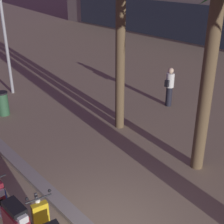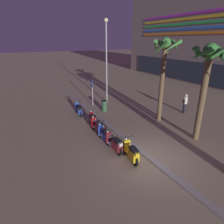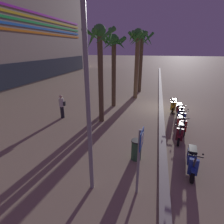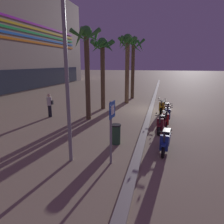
# 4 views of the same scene
# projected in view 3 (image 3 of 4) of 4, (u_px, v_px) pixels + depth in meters

# --- Properties ---
(ground_plane) EXTENTS (200.00, 200.00, 0.00)m
(ground_plane) POSITION_uv_depth(u_px,v_px,m) (160.00, 108.00, 14.59)
(ground_plane) COLOR #9E896B
(curb_strip) EXTENTS (60.00, 0.36, 0.12)m
(curb_strip) POSITION_uv_depth(u_px,v_px,m) (161.00, 107.00, 14.55)
(curb_strip) COLOR gray
(curb_strip) RESTS_ON ground
(scooter_blue_gap_after_mid) EXTENTS (1.79, 0.58, 1.17)m
(scooter_blue_gap_after_mid) POSITION_uv_depth(u_px,v_px,m) (192.00, 160.00, 7.08)
(scooter_blue_gap_after_mid) COLOR black
(scooter_blue_gap_after_mid) RESTS_ON ground
(scooter_maroon_tail_end) EXTENTS (1.73, 0.67, 1.17)m
(scooter_maroon_tail_end) POSITION_uv_depth(u_px,v_px,m) (181.00, 132.00, 9.46)
(scooter_maroon_tail_end) COLOR black
(scooter_maroon_tail_end) RESTS_ON ground
(scooter_red_mid_front) EXTENTS (1.77, 0.56, 1.04)m
(scooter_red_mid_front) POSITION_uv_depth(u_px,v_px,m) (181.00, 124.00, 10.46)
(scooter_red_mid_front) COLOR black
(scooter_red_mid_front) RESTS_ON ground
(scooter_blue_far_back) EXTENTS (1.77, 0.56, 1.17)m
(scooter_blue_far_back) POSITION_uv_depth(u_px,v_px,m) (181.00, 116.00, 11.60)
(scooter_blue_far_back) COLOR black
(scooter_blue_far_back) RESTS_ON ground
(scooter_maroon_mid_rear) EXTENTS (1.80, 0.56, 1.04)m
(scooter_maroon_mid_rear) POSITION_uv_depth(u_px,v_px,m) (180.00, 110.00, 12.66)
(scooter_maroon_mid_rear) COLOR black
(scooter_maroon_mid_rear) RESTS_ON ground
(scooter_yellow_lead_nearest) EXTENTS (1.74, 0.62, 1.17)m
(scooter_yellow_lead_nearest) POSITION_uv_depth(u_px,v_px,m) (174.00, 105.00, 13.81)
(scooter_yellow_lead_nearest) COLOR black
(scooter_yellow_lead_nearest) RESTS_ON ground
(crossing_sign) EXTENTS (0.60, 0.14, 2.40)m
(crossing_sign) POSITION_uv_depth(u_px,v_px,m) (139.00, 155.00, 5.57)
(crossing_sign) COLOR #939399
(crossing_sign) RESTS_ON ground
(palm_tree_far_corner) EXTENTS (2.05, 2.04, 5.69)m
(palm_tree_far_corner) POSITION_uv_depth(u_px,v_px,m) (114.00, 53.00, 13.64)
(palm_tree_far_corner) COLOR brown
(palm_tree_far_corner) RESTS_ON ground
(palm_tree_mid_walkway) EXTENTS (2.07, 2.10, 6.00)m
(palm_tree_mid_walkway) POSITION_uv_depth(u_px,v_px,m) (100.00, 53.00, 10.49)
(palm_tree_mid_walkway) COLOR brown
(palm_tree_mid_walkway) RESTS_ON ground
(palm_tree_by_mall_entrance) EXTENTS (2.43, 2.48, 6.40)m
(palm_tree_by_mall_entrance) POSITION_uv_depth(u_px,v_px,m) (142.00, 48.00, 18.44)
(palm_tree_by_mall_entrance) COLOR brown
(palm_tree_by_mall_entrance) RESTS_ON ground
(palm_tree_near_sign) EXTENTS (1.95, 1.98, 6.32)m
(palm_tree_near_sign) POSITION_uv_depth(u_px,v_px,m) (137.00, 48.00, 15.89)
(palm_tree_near_sign) COLOR olive
(palm_tree_near_sign) RESTS_ON ground
(pedestrian_strolling_near_curb) EXTENTS (0.34, 0.46, 1.66)m
(pedestrian_strolling_near_curb) POSITION_uv_depth(u_px,v_px,m) (62.00, 106.00, 12.28)
(pedestrian_strolling_near_curb) COLOR black
(pedestrian_strolling_near_curb) RESTS_ON ground
(litter_bin) EXTENTS (0.48, 0.48, 0.95)m
(litter_bin) POSITION_uv_depth(u_px,v_px,m) (136.00, 150.00, 7.75)
(litter_bin) COLOR #2D5638
(litter_bin) RESTS_ON ground
(street_lamp) EXTENTS (0.36, 0.36, 7.58)m
(street_lamp) POSITION_uv_depth(u_px,v_px,m) (86.00, 54.00, 4.75)
(street_lamp) COLOR #939399
(street_lamp) RESTS_ON ground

